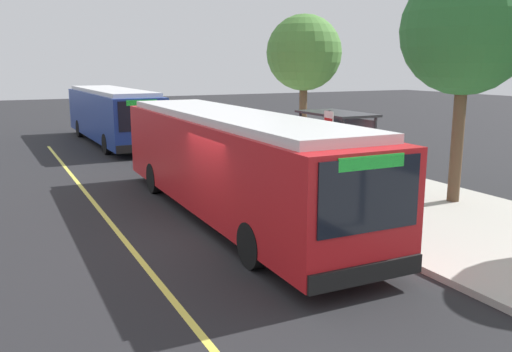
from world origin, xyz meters
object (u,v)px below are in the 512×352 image
(transit_bus_second, at_px, (112,114))
(waiting_bench, at_px, (344,169))
(route_sign_post, at_px, (328,145))
(pedestrian_commuter, at_px, (281,160))
(transit_bus_main, at_px, (230,160))

(transit_bus_second, relative_size, waiting_bench, 7.47)
(route_sign_post, xyz_separation_m, pedestrian_commuter, (-2.62, -0.10, -0.84))
(transit_bus_main, distance_m, pedestrian_commuter, 3.35)
(transit_bus_main, distance_m, route_sign_post, 2.91)
(waiting_bench, bearing_deg, transit_bus_second, -161.26)
(transit_bus_second, bearing_deg, pedestrian_commuter, 10.13)
(transit_bus_second, xyz_separation_m, route_sign_post, (16.90, 2.65, 0.34))
(transit_bus_main, height_order, transit_bus_second, same)
(waiting_bench, height_order, route_sign_post, route_sign_post)
(transit_bus_second, distance_m, route_sign_post, 17.11)
(transit_bus_main, relative_size, waiting_bench, 7.85)
(route_sign_post, distance_m, pedestrian_commuter, 2.75)
(pedestrian_commuter, bearing_deg, transit_bus_second, -169.87)
(transit_bus_second, bearing_deg, waiting_bench, 18.74)
(waiting_bench, relative_size, route_sign_post, 0.57)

